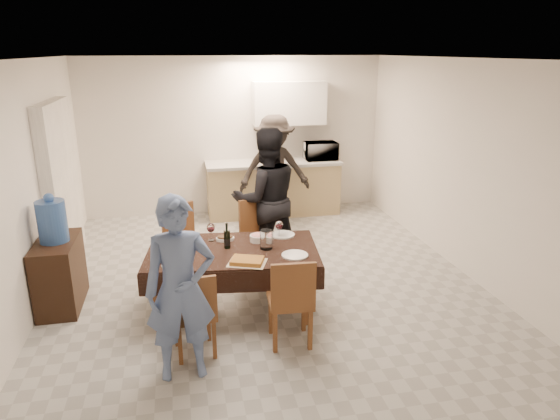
% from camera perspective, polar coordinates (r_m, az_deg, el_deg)
% --- Properties ---
extents(floor, '(5.00, 6.00, 0.02)m').
position_cam_1_polar(floor, '(6.04, -1.52, -8.56)').
color(floor, '#AFAEAA').
rests_on(floor, ground).
extents(ceiling, '(5.00, 6.00, 0.02)m').
position_cam_1_polar(ceiling, '(5.41, -1.75, 16.91)').
color(ceiling, white).
rests_on(ceiling, wall_back).
extents(wall_back, '(5.00, 0.02, 2.60)m').
position_cam_1_polar(wall_back, '(8.50, -5.23, 8.38)').
color(wall_back, silver).
rests_on(wall_back, floor).
extents(wall_front, '(5.00, 0.02, 2.60)m').
position_cam_1_polar(wall_front, '(2.87, 9.20, -11.31)').
color(wall_front, silver).
rests_on(wall_front, floor).
extents(wall_left, '(0.02, 6.00, 2.60)m').
position_cam_1_polar(wall_left, '(5.72, -27.10, 1.82)').
color(wall_left, silver).
rests_on(wall_left, floor).
extents(wall_right, '(0.02, 6.00, 2.60)m').
position_cam_1_polar(wall_right, '(6.50, 20.70, 4.35)').
color(wall_right, silver).
rests_on(wall_right, floor).
extents(stub_partition, '(0.15, 1.40, 2.10)m').
position_cam_1_polar(stub_partition, '(6.89, -23.73, 2.57)').
color(stub_partition, white).
rests_on(stub_partition, floor).
extents(kitchen_base_cabinet, '(2.20, 0.60, 0.86)m').
position_cam_1_polar(kitchen_base_cabinet, '(8.46, -0.77, 2.38)').
color(kitchen_base_cabinet, tan).
rests_on(kitchen_base_cabinet, floor).
extents(kitchen_worktop, '(2.24, 0.64, 0.05)m').
position_cam_1_polar(kitchen_worktop, '(8.35, -0.79, 5.39)').
color(kitchen_worktop, '#ACACA7').
rests_on(kitchen_worktop, kitchen_base_cabinet).
extents(upper_cabinet, '(1.20, 0.34, 0.70)m').
position_cam_1_polar(upper_cabinet, '(8.40, 1.05, 12.12)').
color(upper_cabinet, silver).
rests_on(upper_cabinet, wall_back).
extents(dining_table, '(1.88, 1.24, 0.69)m').
position_cam_1_polar(dining_table, '(5.28, -5.42, -4.82)').
color(dining_table, black).
rests_on(dining_table, floor).
extents(chair_near_left, '(0.42, 0.42, 0.45)m').
position_cam_1_polar(chair_near_left, '(4.58, -9.87, -10.87)').
color(chair_near_left, brown).
rests_on(chair_near_left, floor).
extents(chair_near_right, '(0.43, 0.43, 0.48)m').
position_cam_1_polar(chair_near_right, '(4.65, 1.40, -9.56)').
color(chair_near_right, brown).
rests_on(chair_near_right, floor).
extents(chair_far_left, '(0.59, 0.62, 0.51)m').
position_cam_1_polar(chair_far_left, '(5.90, -10.48, -3.41)').
color(chair_far_left, brown).
rests_on(chair_far_left, floor).
extents(chair_far_right, '(0.55, 0.56, 0.52)m').
position_cam_1_polar(chair_far_right, '(5.98, -1.83, -2.78)').
color(chair_far_right, brown).
rests_on(chair_far_right, floor).
extents(console, '(0.41, 0.82, 0.76)m').
position_cam_1_polar(console, '(5.94, -23.86, -6.68)').
color(console, black).
rests_on(console, floor).
extents(water_jug, '(0.30, 0.30, 0.44)m').
position_cam_1_polar(water_jug, '(5.73, -24.60, -1.19)').
color(water_jug, '#3965B1').
rests_on(water_jug, console).
extents(wine_bottle, '(0.07, 0.07, 0.28)m').
position_cam_1_polar(wine_bottle, '(5.26, -6.08, -2.92)').
color(wine_bottle, black).
rests_on(wine_bottle, dining_table).
extents(water_pitcher, '(0.13, 0.13, 0.20)m').
position_cam_1_polar(water_pitcher, '(5.23, -1.59, -3.40)').
color(water_pitcher, white).
rests_on(water_pitcher, dining_table).
extents(savoury_tart, '(0.44, 0.38, 0.05)m').
position_cam_1_polar(savoury_tart, '(4.93, -3.78, -5.83)').
color(savoury_tart, '#BC7E37').
rests_on(savoury_tart, dining_table).
extents(salad_bowl, '(0.18, 0.18, 0.07)m').
position_cam_1_polar(salad_bowl, '(5.46, -2.53, -3.23)').
color(salad_bowl, silver).
rests_on(salad_bowl, dining_table).
extents(mushroom_dish, '(0.18, 0.18, 0.03)m').
position_cam_1_polar(mushroom_dish, '(5.52, -6.29, -3.30)').
color(mushroom_dish, silver).
rests_on(mushroom_dish, dining_table).
extents(wine_glass_a, '(0.09, 0.09, 0.21)m').
position_cam_1_polar(wine_glass_a, '(4.98, -11.46, -4.90)').
color(wine_glass_a, white).
rests_on(wine_glass_a, dining_table).
extents(wine_glass_b, '(0.09, 0.09, 0.20)m').
position_cam_1_polar(wine_glass_b, '(5.54, -0.10, -2.18)').
color(wine_glass_b, white).
rests_on(wine_glass_b, dining_table).
extents(wine_glass_c, '(0.09, 0.09, 0.20)m').
position_cam_1_polar(wine_glass_c, '(5.50, -7.89, -2.50)').
color(wine_glass_c, white).
rests_on(wine_glass_c, dining_table).
extents(plate_near_left, '(0.25, 0.25, 0.01)m').
position_cam_1_polar(plate_near_left, '(4.97, -11.97, -6.17)').
color(plate_near_left, silver).
rests_on(plate_near_left, dining_table).
extents(plate_near_right, '(0.27, 0.27, 0.02)m').
position_cam_1_polar(plate_near_right, '(5.09, 1.70, -5.18)').
color(plate_near_right, silver).
rests_on(plate_near_right, dining_table).
extents(plate_far_left, '(0.28, 0.28, 0.02)m').
position_cam_1_polar(plate_far_left, '(5.52, -12.00, -3.67)').
color(plate_far_left, silver).
rests_on(plate_far_left, dining_table).
extents(plate_far_right, '(0.27, 0.27, 0.02)m').
position_cam_1_polar(plate_far_right, '(5.63, 0.29, -2.84)').
color(plate_far_right, silver).
rests_on(plate_far_right, dining_table).
extents(microwave, '(0.54, 0.36, 0.30)m').
position_cam_1_polar(microwave, '(8.51, 4.67, 6.75)').
color(microwave, silver).
rests_on(microwave, kitchen_worktop).
extents(person_near, '(0.61, 0.42, 1.60)m').
position_cam_1_polar(person_near, '(4.25, -11.32, -8.90)').
color(person_near, '#5A72A4').
rests_on(person_near, floor).
extents(person_far, '(0.94, 0.76, 1.80)m').
position_cam_1_polar(person_far, '(6.26, -1.58, 1.24)').
color(person_far, black).
rests_on(person_far, floor).
extents(person_kitchen, '(1.13, 0.65, 1.74)m').
position_cam_1_polar(person_kitchen, '(7.91, -0.63, 4.58)').
color(person_kitchen, black).
rests_on(person_kitchen, floor).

